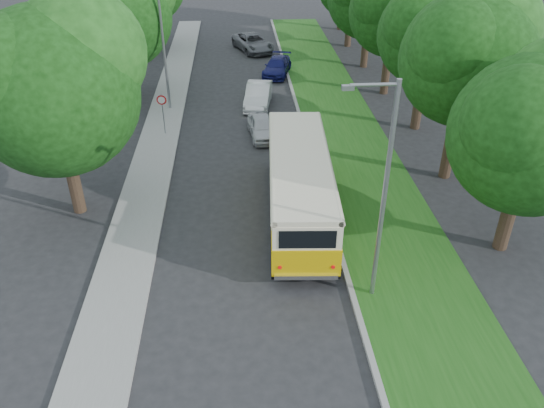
{
  "coord_description": "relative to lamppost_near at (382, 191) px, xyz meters",
  "views": [
    {
      "loc": [
        -0.27,
        -16.68,
        12.84
      ],
      "look_at": [
        0.99,
        1.55,
        1.5
      ],
      "focal_mm": 35.0,
      "sensor_mm": 36.0,
      "label": 1
    }
  ],
  "objects": [
    {
      "name": "lamppost_near",
      "position": [
        0.0,
        0.0,
        0.0
      ],
      "size": [
        1.71,
        0.16,
        8.0
      ],
      "color": "gray",
      "rests_on": "ground"
    },
    {
      "name": "car_grey",
      "position": [
        -2.94,
        31.6,
        -3.67
      ],
      "size": [
        3.88,
        5.54,
        1.4
      ],
      "primitive_type": "imported",
      "rotation": [
        0.0,
        0.0,
        0.34
      ],
      "color": "slate",
      "rests_on": "ground"
    },
    {
      "name": "curb",
      "position": [
        -0.61,
        7.5,
        -4.29
      ],
      "size": [
        0.2,
        70.0,
        0.15
      ],
      "primitive_type": "cube",
      "color": "gray",
      "rests_on": "ground"
    },
    {
      "name": "ground",
      "position": [
        -4.21,
        2.5,
        -4.37
      ],
      "size": [
        120.0,
        120.0,
        0.0
      ],
      "primitive_type": "plane",
      "color": "#252528",
      "rests_on": "ground"
    },
    {
      "name": "lamppost_far",
      "position": [
        -8.91,
        18.5,
        -0.25
      ],
      "size": [
        1.71,
        0.16,
        7.5
      ],
      "color": "gray",
      "rests_on": "ground"
    },
    {
      "name": "sidewalk",
      "position": [
        -9.01,
        7.5,
        -4.31
      ],
      "size": [
        2.2,
        70.0,
        0.12
      ],
      "primitive_type": "cube",
      "color": "gray",
      "rests_on": "ground"
    },
    {
      "name": "treeline",
      "position": [
        -1.06,
        20.49,
        1.56
      ],
      "size": [
        24.27,
        41.91,
        9.46
      ],
      "color": "#332319",
      "rests_on": "ground"
    },
    {
      "name": "grass_verge",
      "position": [
        1.74,
        7.5,
        -4.3
      ],
      "size": [
        4.5,
        70.0,
        0.13
      ],
      "primitive_type": "cube",
      "color": "#1D5115",
      "rests_on": "ground"
    },
    {
      "name": "car_blue",
      "position": [
        -1.37,
        25.07,
        -3.75
      ],
      "size": [
        2.76,
        4.54,
        1.23
      ],
      "primitive_type": "imported",
      "rotation": [
        0.0,
        0.0,
        -0.26
      ],
      "color": "navy",
      "rests_on": "ground"
    },
    {
      "name": "car_silver",
      "position": [
        -3.1,
        13.9,
        -3.76
      ],
      "size": [
        1.8,
        3.7,
        1.21
      ],
      "primitive_type": "imported",
      "rotation": [
        0.0,
        0.0,
        0.11
      ],
      "color": "silver",
      "rests_on": "ground"
    },
    {
      "name": "vintage_bus",
      "position": [
        -1.94,
        5.4,
        -2.88
      ],
      "size": [
        3.17,
        10.16,
        2.98
      ],
      "primitive_type": null,
      "rotation": [
        0.0,
        0.0,
        -0.06
      ],
      "color": "#EEBD07",
      "rests_on": "ground"
    },
    {
      "name": "car_white",
      "position": [
        -3.08,
        18.78,
        -3.65
      ],
      "size": [
        2.14,
        4.53,
        1.43
      ],
      "primitive_type": "imported",
      "rotation": [
        0.0,
        0.0,
        -0.15
      ],
      "color": "silver",
      "rests_on": "ground"
    },
    {
      "name": "warning_sign",
      "position": [
        -8.71,
        14.48,
        -2.66
      ],
      "size": [
        0.56,
        0.1,
        2.5
      ],
      "color": "gray",
      "rests_on": "ground"
    }
  ]
}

